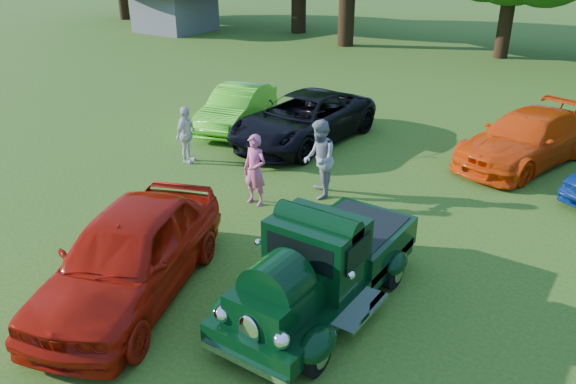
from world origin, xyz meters
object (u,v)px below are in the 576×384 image
Objects in this scene: back_car_lime at (237,108)px; spectator_grey at (319,159)px; back_car_orange at (526,139)px; spectator_white at (186,135)px; spectator_pink at (255,170)px; hero_pickup at (323,267)px; back_car_black at (303,119)px; red_convertible at (130,254)px.

back_car_lime is 2.13× the size of spectator_grey.
back_car_lime is 8.73m from back_car_orange.
back_car_lime is 3.29m from spectator_white.
spectator_pink reaches higher than back_car_lime.
hero_pickup is 0.90× the size of back_car_orange.
spectator_white is (-7.73, -5.13, 0.08)m from back_car_orange.
back_car_lime is at bearing -157.32° from spectator_grey.
back_car_black is at bearing -177.38° from spectator_grey.
hero_pickup is 2.77× the size of spectator_white.
spectator_pink is 0.89× the size of spectator_grey.
spectator_grey is at bearing -108.77° from back_car_orange.
back_car_black is at bearing -16.45° from back_car_lime.
back_car_black is (-1.85, 8.36, -0.08)m from red_convertible.
spectator_white is (-4.16, -0.13, -0.15)m from spectator_grey.
hero_pickup is at bearing -3.59° from spectator_grey.
hero_pickup is 2.59× the size of spectator_pink.
back_car_lime is 0.77× the size of back_car_black.
red_convertible is 6.30m from spectator_white.
back_car_orange is at bearing -3.57° from back_car_lime.
back_car_orange is 2.57× the size of spectator_grey.
hero_pickup is at bearing -52.54° from back_car_black.
red_convertible is at bearing -159.33° from spectator_white.
back_car_black is 3.90m from spectator_grey.
spectator_grey reaches higher than back_car_black.
back_car_orange is at bearing 47.66° from red_convertible.
back_car_black is 3.10× the size of spectator_pink.
red_convertible is at bearing -74.96° from back_car_black.
hero_pickup is at bearing -34.53° from spectator_pink.
red_convertible reaches higher than spectator_white.
hero_pickup reaches higher than spectator_pink.
hero_pickup is at bearing -81.37° from back_car_orange.
hero_pickup reaches higher than back_car_orange.
spectator_pink reaches higher than red_convertible.
spectator_white is at bearing 104.34° from red_convertible.
spectator_grey is at bearing -48.12° from back_car_lime.
spectator_pink is 3.34m from spectator_white.
back_car_lime is at bearing 97.17° from red_convertible.
back_car_black is 6.28m from back_car_orange.
hero_pickup is 0.84× the size of back_car_black.
back_car_lime is 2.54m from back_car_black.
red_convertible reaches higher than back_car_orange.
spectator_grey is at bearing -49.25° from back_car_black.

